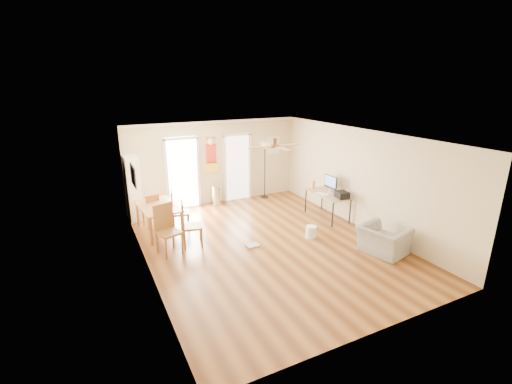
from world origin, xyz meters
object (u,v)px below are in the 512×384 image
dining_chair_right_b (192,224)px  dining_table (159,219)px  bookshelf (133,188)px  dining_chair_far (151,210)px  dining_chair_right_a (180,210)px  printer (342,195)px  dining_chair_near (169,230)px  computer_desk (327,205)px  trash_can (217,195)px  wastebasket_b (368,238)px  wastebasket_a (311,232)px  armchair (383,240)px  torchiere_lamp (265,171)px

dining_chair_right_b → dining_table: bearing=38.7°
bookshelf → dining_chair_far: (0.29, -0.80, -0.45)m
dining_chair_right_a → printer: 4.33m
bookshelf → dining_chair_near: size_ratio=1.59×
dining_chair_near → printer: 4.65m
bookshelf → computer_desk: 5.49m
trash_can → printer: bearing=-49.2°
bookshelf → dining_chair_right_a: (0.95, -1.38, -0.37)m
dining_chair_right_b → printer: (4.05, -0.44, 0.26)m
dining_chair_near → dining_chair_far: dining_chair_near is taller
dining_table → dining_chair_far: dining_chair_far is taller
dining_chair_near → wastebasket_b: dining_chair_near is taller
wastebasket_b → wastebasket_a: bearing=136.5°
dining_chair_right_a → armchair: dining_chair_right_a is taller
trash_can → dining_chair_right_a: bearing=-137.0°
trash_can → torchiere_lamp: size_ratio=0.34×
wastebasket_b → computer_desk: bearing=83.7°
dining_chair_right_b → torchiere_lamp: bearing=-39.7°
dining_table → computer_desk: (4.51, -1.07, -0.01)m
dining_chair_far → printer: 5.16m
dining_chair_right_b → torchiere_lamp: 4.09m
dining_chair_right_b → dining_chair_far: bearing=34.4°
bookshelf → armchair: bearing=-33.3°
computer_desk → wastebasket_b: bearing=-96.3°
bookshelf → dining_chair_near: (0.37, -2.60, -0.33)m
dining_table → wastebasket_a: 3.89m
bookshelf → wastebasket_a: bookshelf is taller
dining_chair_far → printer: size_ratio=2.59×
dining_chair_far → computer_desk: 4.89m
dining_table → armchair: bearing=-38.5°
dining_chair_far → computer_desk: bearing=146.7°
dining_chair_right_b → torchiere_lamp: size_ratio=0.60×
computer_desk → wastebasket_b: computer_desk is taller
wastebasket_a → computer_desk: bearing=38.3°
dining_table → dining_chair_right_a: bearing=-6.1°
dining_table → dining_chair_right_a: size_ratio=1.39×
computer_desk → torchiere_lamp: bearing=106.8°
dining_chair_right_b → dining_chair_right_a: bearing=12.7°
dining_chair_right_b → wastebasket_a: 2.93m
dining_chair_near → armchair: dining_chair_near is taller
computer_desk → printer: 0.68m
dining_table → printer: (4.60, -1.57, 0.45)m
bookshelf → computer_desk: size_ratio=1.33×
dining_chair_right_a → wastebasket_b: 4.75m
dining_chair_far → printer: bearing=141.7°
dining_chair_right_a → dining_chair_near: bearing=166.2°
dining_chair_right_b → dining_chair_far: dining_chair_right_b is taller
dining_chair_right_b → torchiere_lamp: (3.23, 2.49, 0.36)m
dining_chair_right_a → wastebasket_b: size_ratio=3.18×
dining_chair_far → computer_desk: (4.62, -1.60, -0.09)m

